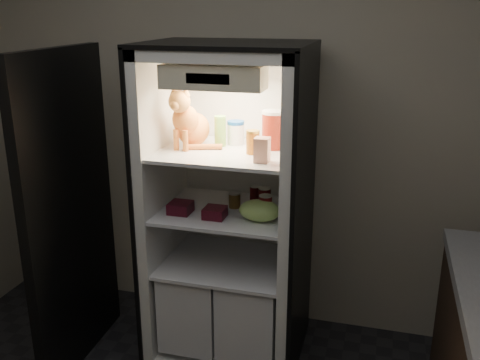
% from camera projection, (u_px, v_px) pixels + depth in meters
% --- Properties ---
extents(room_shell, '(3.60, 3.60, 3.60)m').
position_uv_depth(room_shell, '(101.00, 152.00, 1.65)').
color(room_shell, white).
rests_on(room_shell, floor).
extents(refrigerator, '(0.90, 0.72, 1.88)m').
position_uv_depth(refrigerator, '(230.00, 229.00, 3.18)').
color(refrigerator, white).
rests_on(refrigerator, floor).
extents(fridge_door, '(0.09, 0.87, 1.85)m').
position_uv_depth(fridge_door, '(70.00, 216.00, 3.04)').
color(fridge_door, black).
rests_on(fridge_door, floor).
extents(tabby_cat, '(0.30, 0.35, 0.36)m').
position_uv_depth(tabby_cat, '(189.00, 123.00, 3.01)').
color(tabby_cat, '#D6541B').
rests_on(tabby_cat, refrigerator).
extents(parmesan_shaker, '(0.07, 0.07, 0.17)m').
position_uv_depth(parmesan_shaker, '(220.00, 131.00, 3.03)').
color(parmesan_shaker, '#25873C').
rests_on(parmesan_shaker, refrigerator).
extents(mayo_tub, '(0.10, 0.10, 0.14)m').
position_uv_depth(mayo_tub, '(236.00, 133.00, 3.08)').
color(mayo_tub, white).
rests_on(mayo_tub, refrigerator).
extents(salsa_jar, '(0.07, 0.07, 0.13)m').
position_uv_depth(salsa_jar, '(253.00, 142.00, 2.88)').
color(salsa_jar, maroon).
rests_on(salsa_jar, refrigerator).
extents(pepper_jar, '(0.13, 0.13, 0.21)m').
position_uv_depth(pepper_jar, '(273.00, 130.00, 2.97)').
color(pepper_jar, maroon).
rests_on(pepper_jar, refrigerator).
extents(cream_carton, '(0.07, 0.07, 0.13)m').
position_uv_depth(cream_carton, '(262.00, 150.00, 2.72)').
color(cream_carton, beige).
rests_on(cream_carton, refrigerator).
extents(soda_can_a, '(0.07, 0.07, 0.12)m').
position_uv_depth(soda_can_a, '(255.00, 196.00, 3.11)').
color(soda_can_a, black).
rests_on(soda_can_a, refrigerator).
extents(soda_can_b, '(0.07, 0.07, 0.13)m').
position_uv_depth(soda_can_b, '(265.00, 199.00, 3.04)').
color(soda_can_b, black).
rests_on(soda_can_b, refrigerator).
extents(soda_can_c, '(0.07, 0.07, 0.13)m').
position_uv_depth(soda_can_c, '(265.00, 207.00, 2.92)').
color(soda_can_c, black).
rests_on(soda_can_c, refrigerator).
extents(condiment_jar, '(0.07, 0.07, 0.09)m').
position_uv_depth(condiment_jar, '(235.00, 200.00, 3.09)').
color(condiment_jar, brown).
rests_on(condiment_jar, refrigerator).
extents(grape_bag, '(0.23, 0.17, 0.11)m').
position_uv_depth(grape_bag, '(260.00, 210.00, 2.90)').
color(grape_bag, '#8BB353').
rests_on(grape_bag, refrigerator).
extents(berry_box_left, '(0.12, 0.12, 0.06)m').
position_uv_depth(berry_box_left, '(180.00, 208.00, 3.01)').
color(berry_box_left, '#4C0C1B').
rests_on(berry_box_left, refrigerator).
extents(berry_box_right, '(0.12, 0.12, 0.06)m').
position_uv_depth(berry_box_right, '(215.00, 213.00, 2.94)').
color(berry_box_right, '#4C0C1B').
rests_on(berry_box_right, refrigerator).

